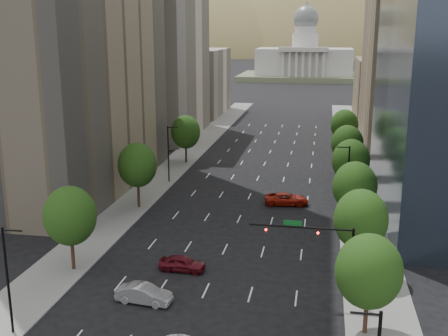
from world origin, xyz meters
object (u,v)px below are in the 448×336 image
Objects in this scene: car_maroon at (182,263)px; car_red_far at (286,199)px; traffic_signal at (323,246)px; capitol at (304,61)px; car_silver at (144,294)px.

car_red_far reaches higher than car_maroon.
traffic_signal is 1.95× the size of car_maroon.
capitol is at bearing 1.08° from car_maroon.
capitol is 192.92m from car_red_far.
car_red_far is at bearing 100.54° from traffic_signal.
capitol reaches higher than traffic_signal.
traffic_signal is 0.15× the size of capitol.
car_red_far is at bearing -88.36° from capitol.
traffic_signal is at bearing -72.32° from car_silver.
car_red_far is at bearing -12.99° from car_silver.
traffic_signal reaches higher than car_maroon.
capitol is 11.97× the size of car_silver.
car_silver is at bearing 168.48° from car_maroon.
traffic_signal is at bearing -177.44° from car_red_far.
traffic_signal is at bearing -103.49° from car_maroon.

